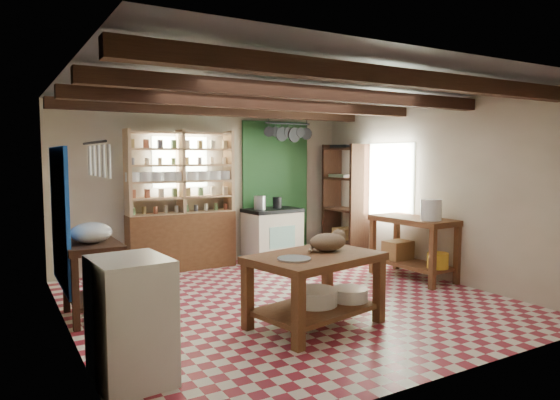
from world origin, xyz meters
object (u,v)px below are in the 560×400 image
right_counter (413,248)px  cat (328,242)px  white_cabinet (131,320)px  prep_table (93,280)px  work_table (315,290)px  stove (272,235)px

right_counter → cat: (-2.16, -0.87, 0.41)m
white_cabinet → cat: 2.31m
prep_table → right_counter: right_counter is taller
work_table → cat: size_ratio=3.18×
prep_table → cat: size_ratio=1.99×
prep_table → white_cabinet: (-0.02, -1.81, 0.08)m
work_table → cat: cat is taller
white_cabinet → cat: size_ratio=2.35×
prep_table → cat: bearing=-31.8°
stove → prep_table: bearing=-157.2°
white_cabinet → cat: bearing=6.9°
stove → cat: (-0.98, -2.99, 0.41)m
white_cabinet → work_table: bearing=5.5°
work_table → right_counter: (2.40, 0.97, 0.07)m
prep_table → white_cabinet: bearing=-90.9°
prep_table → stove: bearing=26.7°
right_counter → white_cabinet: bearing=-166.1°
cat → prep_table: bearing=126.9°
work_table → white_cabinet: white_cabinet is taller
stove → cat: bearing=-112.3°
prep_table → white_cabinet: 1.81m
stove → prep_table: stove is taller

